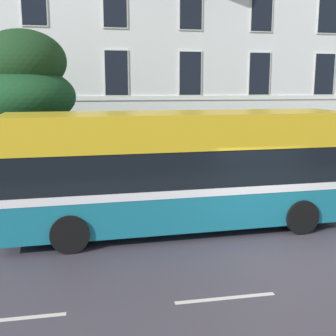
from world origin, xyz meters
TOP-DOWN VIEW (x-y plane):
  - ground_plane at (0.00, 0.80)m, footprint 60.00×56.00m
  - georgian_townhouse at (0.34, 15.37)m, footprint 17.19×9.88m
  - iron_verge_railing at (0.34, 4.40)m, footprint 16.61×0.04m
  - evergreen_tree at (-6.65, 6.47)m, footprint 4.29×4.14m
  - single_decker_bus at (-1.89, 2.48)m, footprint 9.62×2.90m

SIDE VIEW (x-z plane):
  - ground_plane at x=0.00m, z-range -0.11..0.07m
  - iron_verge_railing at x=0.34m, z-range 0.14..1.11m
  - single_decker_bus at x=-1.89m, z-range 0.08..3.41m
  - evergreen_tree at x=-6.65m, z-range -0.17..5.64m
  - georgian_townhouse at x=0.34m, z-range 0.15..11.71m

